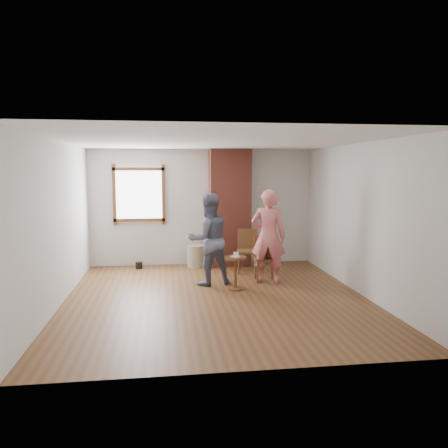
{
  "coord_description": "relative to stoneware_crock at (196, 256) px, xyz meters",
  "views": [
    {
      "loc": [
        -0.83,
        -7.1,
        2.12
      ],
      "look_at": [
        0.24,
        0.8,
        1.15
      ],
      "focal_mm": 35.0,
      "sensor_mm": 36.0,
      "label": 1
    }
  ],
  "objects": [
    {
      "name": "ground",
      "position": [
        0.18,
        -2.4,
        -0.25
      ],
      "size": [
        5.5,
        5.5,
        0.0
      ],
      "primitive_type": "plane",
      "color": "brown",
      "rests_on": "ground"
    },
    {
      "name": "man",
      "position": [
        0.14,
        -1.51,
        0.61
      ],
      "size": [
        0.97,
        0.84,
        1.71
      ],
      "primitive_type": "imported",
      "rotation": [
        0.0,
        0.0,
        3.4
      ],
      "color": "#121734",
      "rests_on": "ground"
    },
    {
      "name": "cake_slice",
      "position": [
        0.59,
        -1.94,
        0.39
      ],
      "size": [
        0.08,
        0.07,
        0.06
      ],
      "primitive_type": "cube",
      "color": "white",
      "rests_on": "cake_plate"
    },
    {
      "name": "person_pink",
      "position": [
        1.27,
        -1.54,
        0.64
      ],
      "size": [
        0.75,
        0.61,
        1.78
      ],
      "primitive_type": "imported",
      "rotation": [
        0.0,
        0.0,
        2.82
      ],
      "color": "#D46A6C",
      "rests_on": "ground"
    },
    {
      "name": "brick_chimney",
      "position": [
        0.78,
        0.1,
        1.05
      ],
      "size": [
        0.9,
        0.5,
        2.6
      ],
      "primitive_type": "cube",
      "color": "#9F4838",
      "rests_on": "ground"
    },
    {
      "name": "side_table",
      "position": [
        0.58,
        -1.94,
        0.16
      ],
      "size": [
        0.4,
        0.4,
        0.6
      ],
      "color": "brown",
      "rests_on": "ground"
    },
    {
      "name": "dining_chair_right",
      "position": [
        1.24,
        -1.36,
        0.25
      ],
      "size": [
        0.44,
        0.44,
        0.88
      ],
      "rotation": [
        0.0,
        0.0,
        -0.06
      ],
      "color": "brown",
      "rests_on": "ground"
    },
    {
      "name": "dark_pot",
      "position": [
        -1.24,
        0.0,
        -0.17
      ],
      "size": [
        0.19,
        0.19,
        0.15
      ],
      "primitive_type": "cylinder",
      "rotation": [
        0.0,
        0.0,
        0.31
      ],
      "color": "black",
      "rests_on": "ground"
    },
    {
      "name": "room_shell",
      "position": [
        0.12,
        -1.79,
        1.56
      ],
      "size": [
        5.04,
        5.52,
        2.62
      ],
      "color": "silver",
      "rests_on": "ground"
    },
    {
      "name": "dining_chair_left",
      "position": [
        1.04,
        -0.61,
        0.26
      ],
      "size": [
        0.5,
        0.5,
        0.9
      ],
      "rotation": [
        0.0,
        0.0,
        -0.2
      ],
      "color": "brown",
      "rests_on": "ground"
    },
    {
      "name": "stoneware_crock",
      "position": [
        0.0,
        0.0,
        0.0
      ],
      "size": [
        0.5,
        0.5,
        0.49
      ],
      "primitive_type": "cylinder",
      "rotation": [
        0.0,
        0.0,
        0.39
      ],
      "color": "tan",
      "rests_on": "ground"
    },
    {
      "name": "cake_plate",
      "position": [
        0.58,
        -1.94,
        0.36
      ],
      "size": [
        0.18,
        0.18,
        0.01
      ],
      "primitive_type": "cylinder",
      "color": "white",
      "rests_on": "side_table"
    }
  ]
}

